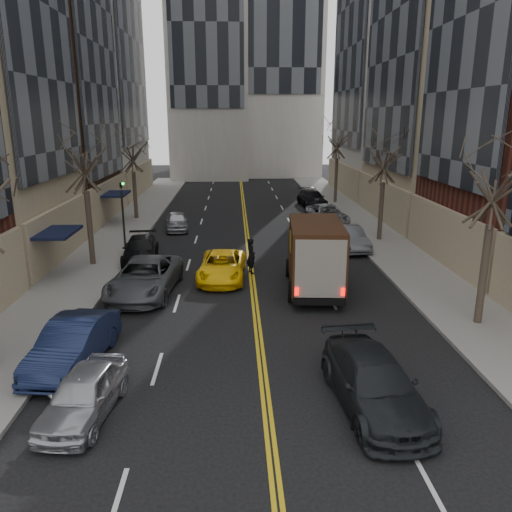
{
  "coord_description": "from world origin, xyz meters",
  "views": [
    {
      "loc": [
        -0.87,
        -7.08,
        8.09
      ],
      "look_at": [
        0.05,
        13.85,
        2.2
      ],
      "focal_mm": 35.0,
      "sensor_mm": 36.0,
      "label": 1
    }
  ],
  "objects_px": {
    "observer_sedan": "(374,383)",
    "ups_truck": "(315,256)",
    "taxi": "(222,266)",
    "pedestrian": "(251,256)"
  },
  "relations": [
    {
      "from": "ups_truck",
      "to": "taxi",
      "type": "height_order",
      "value": "ups_truck"
    },
    {
      "from": "observer_sedan",
      "to": "taxi",
      "type": "relative_size",
      "value": 1.09
    },
    {
      "from": "observer_sedan",
      "to": "pedestrian",
      "type": "relative_size",
      "value": 2.81
    },
    {
      "from": "ups_truck",
      "to": "pedestrian",
      "type": "bearing_deg",
      "value": 140.82
    },
    {
      "from": "taxi",
      "to": "observer_sedan",
      "type": "bearing_deg",
      "value": -65.36
    },
    {
      "from": "observer_sedan",
      "to": "ups_truck",
      "type": "bearing_deg",
      "value": 85.7
    },
    {
      "from": "ups_truck",
      "to": "observer_sedan",
      "type": "height_order",
      "value": "ups_truck"
    },
    {
      "from": "taxi",
      "to": "pedestrian",
      "type": "relative_size",
      "value": 2.58
    },
    {
      "from": "observer_sedan",
      "to": "taxi",
      "type": "distance_m",
      "value": 12.77
    },
    {
      "from": "ups_truck",
      "to": "observer_sedan",
      "type": "relative_size",
      "value": 1.19
    }
  ]
}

